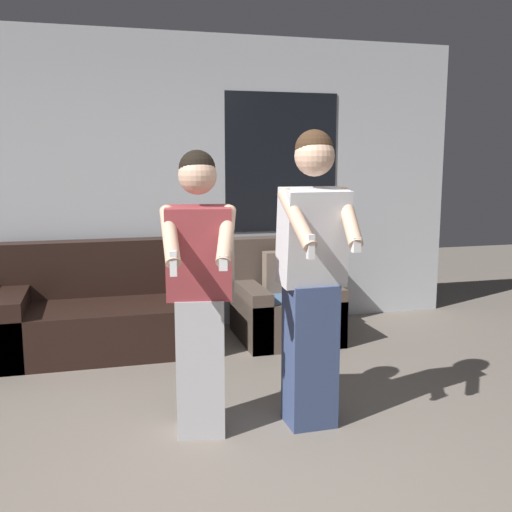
{
  "coord_description": "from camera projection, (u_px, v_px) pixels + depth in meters",
  "views": [
    {
      "loc": [
        -0.72,
        -2.42,
        1.59
      ],
      "look_at": [
        0.16,
        0.84,
        1.04
      ],
      "focal_mm": 42.0,
      "sensor_mm": 36.0,
      "label": 1
    }
  ],
  "objects": [
    {
      "name": "couch",
      "position": [
        104.0,
        314.0,
        5.03
      ],
      "size": [
        1.73,
        0.92,
        0.88
      ],
      "color": "black",
      "rests_on": "ground_plane"
    },
    {
      "name": "person_right",
      "position": [
        312.0,
        276.0,
        3.47
      ],
      "size": [
        0.44,
        0.47,
        1.75
      ],
      "color": "#384770",
      "rests_on": "ground_plane"
    },
    {
      "name": "ground_plane",
      "position": [
        270.0,
        509.0,
        2.74
      ],
      "size": [
        14.0,
        14.0,
        0.0
      ],
      "primitive_type": "plane",
      "color": "slate"
    },
    {
      "name": "person_left",
      "position": [
        199.0,
        292.0,
        3.38
      ],
      "size": [
        0.43,
        0.51,
        1.64
      ],
      "color": "#B2B2B7",
      "rests_on": "ground_plane"
    },
    {
      "name": "armchair",
      "position": [
        284.0,
        305.0,
        5.35
      ],
      "size": [
        0.83,
        0.84,
        0.87
      ],
      "color": "brown",
      "rests_on": "ground_plane"
    },
    {
      "name": "wall_back",
      "position": [
        177.0,
        184.0,
        5.5
      ],
      "size": [
        5.52,
        0.07,
        2.7
      ],
      "color": "silver",
      "rests_on": "ground_plane"
    }
  ]
}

